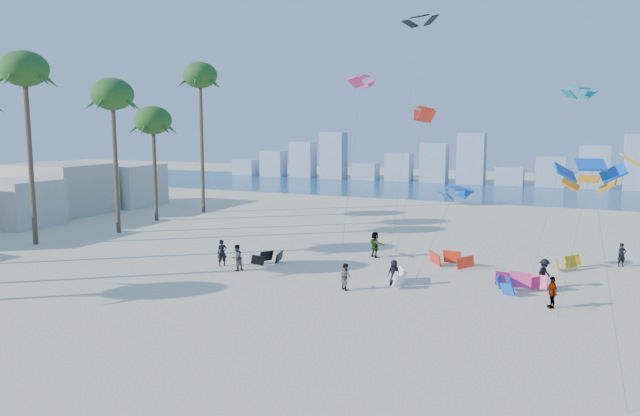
% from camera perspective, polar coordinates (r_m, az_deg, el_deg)
% --- Properties ---
extents(ground, '(220.00, 220.00, 0.00)m').
position_cam_1_polar(ground, '(28.23, -19.53, -12.96)').
color(ground, beige).
rests_on(ground, ground).
extents(ocean, '(220.00, 220.00, 0.00)m').
position_cam_1_polar(ocean, '(93.35, 12.27, 1.76)').
color(ocean, navy).
rests_on(ocean, ground).
extents(kitesurfer_near, '(0.80, 0.80, 1.87)m').
position_cam_1_polar(kitesurfer_near, '(42.47, -9.32, -4.25)').
color(kitesurfer_near, black).
rests_on(kitesurfer_near, ground).
extents(kitesurfer_mid, '(0.99, 0.95, 1.61)m').
position_cam_1_polar(kitesurfer_mid, '(36.13, 2.44, -6.54)').
color(kitesurfer_mid, gray).
rests_on(kitesurfer_mid, ground).
extents(kitesurfers_far, '(24.76, 12.93, 1.93)m').
position_cam_1_polar(kitesurfers_far, '(40.24, 9.65, -5.00)').
color(kitesurfers_far, black).
rests_on(kitesurfers_far, ground).
extents(grounded_kites, '(22.17, 11.43, 1.03)m').
position_cam_1_polar(grounded_kites, '(40.19, 12.91, -5.75)').
color(grounded_kites, black).
rests_on(grounded_kites, ground).
extents(flying_kites, '(32.41, 30.31, 18.63)m').
position_cam_1_polar(flying_kites, '(42.00, 19.02, 10.34)').
color(flying_kites, blue).
rests_on(flying_kites, ground).
extents(palm_row, '(6.26, 44.80, 16.63)m').
position_cam_1_polar(palm_row, '(53.05, -25.00, 9.58)').
color(palm_row, brown).
rests_on(palm_row, ground).
extents(distant_skyline, '(85.00, 3.00, 8.40)m').
position_cam_1_polar(distant_skyline, '(103.09, 12.80, 4.04)').
color(distant_skyline, '#9EADBF').
rests_on(distant_skyline, ground).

